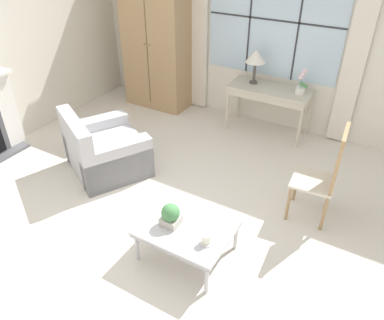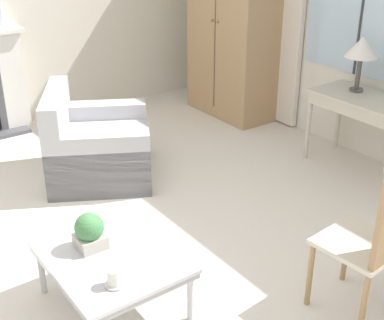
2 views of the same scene
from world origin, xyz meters
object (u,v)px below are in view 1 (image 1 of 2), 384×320
Objects in this scene: table_lamp at (256,57)px; armoire at (156,38)px; potted_orchid at (301,84)px; coffee_table at (187,228)px; potted_plant_small at (171,215)px; armchair_upholstered at (105,151)px; pillar_candle at (206,239)px; console_table at (269,93)px; side_chair_wooden at (326,172)px.

armoire is at bearing -178.29° from table_lamp.
potted_orchid reaches higher than coffee_table.
armoire is at bearing 128.79° from coffee_table.
armoire reaches higher than potted_plant_small.
potted_orchid is 0.43× the size of coffee_table.
armchair_upholstered is (-1.89, -2.08, -0.59)m from potted_orchid.
table_lamp is at bearing 97.59° from potted_plant_small.
armoire is 2.33m from armchair_upholstered.
table_lamp is 3.02m from coffee_table.
coffee_table is 3.75× the size of potted_plant_small.
armoire reaches higher than coffee_table.
potted_plant_small is (0.39, -2.93, -0.62)m from table_lamp.
armoire is 3.71m from coffee_table.
potted_orchid is at bearing 47.68° from armchair_upholstered.
potted_orchid reaches higher than armchair_upholstered.
pillar_candle is (0.80, -2.99, -0.68)m from table_lamp.
pillar_candle is (1.97, -0.86, 0.16)m from armchair_upholstered.
armchair_upholstered reaches higher than potted_plant_small.
coffee_table is (0.25, -2.81, -0.29)m from console_table.
potted_orchid is at bearing 86.09° from coffee_table.
pillar_candle is at bearing -23.47° from coffee_table.
armoire is 3.95m from pillar_candle.
potted_plant_small is 1.93× the size of pillar_candle.
armchair_upholstered is at bearing -118.74° from table_lamp.
potted_plant_small is at bearing -87.97° from console_table.
side_chair_wooden is 9.41× the size of pillar_candle.
armoire reaches higher than side_chair_wooden.
pillar_candle is (0.27, -0.12, 0.09)m from coffee_table.
potted_plant_small is at bearing -157.20° from coffee_table.
potted_orchid is 0.33× the size of side_chair_wooden.
pillar_candle reaches higher than coffee_table.
console_table is 2.84m from coffee_table.
table_lamp is at bearing 132.30° from side_chair_wooden.
table_lamp is 3.02m from potted_plant_small.
coffee_table is at bearing -128.97° from side_chair_wooden.
console_table is 3.28× the size of potted_orchid.
table_lamp is at bearing 61.26° from armchair_upholstered.
coffee_table is at bearing 22.80° from potted_plant_small.
table_lamp is at bearing 176.28° from potted_orchid.
pillar_candle is at bearing -23.63° from armchair_upholstered.
potted_orchid reaches higher than console_table.
pillar_candle is at bearing -49.19° from armoire.
console_table is at bearing -0.24° from armoire.
potted_orchid is 2.88m from coffee_table.
armchair_upholstered is at bearing 156.34° from coffee_table.
coffee_table is 0.22m from potted_plant_small.
console_table is 1.08× the size of side_chair_wooden.
table_lamp reaches higher than console_table.
armchair_upholstered is at bearing -170.17° from side_chair_wooden.
potted_plant_small is (-0.34, -2.89, -0.37)m from potted_orchid.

